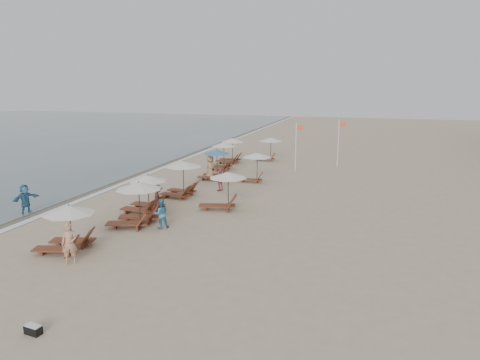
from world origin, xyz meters
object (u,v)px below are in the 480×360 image
(lounger_station_6, at_px, (230,151))
(inland_station_2, at_px, (269,146))
(beachgoer_near, at_px, (70,244))
(lounger_station_4, at_px, (214,165))
(lounger_station_5, at_px, (222,155))
(flag_pole_near, at_px, (296,144))
(beachgoer_far_b, at_px, (210,167))
(lounger_station_2, at_px, (145,194))
(lounger_station_0, at_px, (66,228))
(beachgoer_mid_b, at_px, (158,198))
(inland_station_0, at_px, (223,188))
(lounger_station_3, at_px, (180,178))
(duffel_bag, at_px, (33,330))
(beachgoer_mid_a, at_px, (161,214))
(beachgoer_far_a, at_px, (220,180))
(waterline_walker, at_px, (25,199))
(inland_station_1, at_px, (255,163))
(lounger_station_1, at_px, (135,205))

(lounger_station_6, distance_m, inland_station_2, 3.91)
(beachgoer_near, bearing_deg, lounger_station_4, 56.98)
(lounger_station_5, height_order, flag_pole_near, flag_pole_near)
(inland_station_2, relative_size, beachgoer_far_b, 1.38)
(lounger_station_2, relative_size, flag_pole_near, 0.63)
(lounger_station_0, relative_size, flag_pole_near, 0.64)
(lounger_station_0, height_order, lounger_station_6, lounger_station_6)
(lounger_station_2, bearing_deg, beachgoer_mid_b, 27.88)
(inland_station_0, bearing_deg, beachgoer_far_b, 115.84)
(lounger_station_5, bearing_deg, beachgoer_mid_b, -87.26)
(lounger_station_3, distance_m, beachgoer_near, 11.29)
(lounger_station_3, xyz_separation_m, duffel_bag, (2.56, -15.96, -1.08))
(lounger_station_5, bearing_deg, inland_station_0, -70.36)
(duffel_bag, height_order, flag_pole_near, flag_pole_near)
(beachgoer_near, distance_m, beachgoer_far_b, 16.82)
(lounger_station_2, relative_size, beachgoer_near, 1.47)
(inland_station_2, distance_m, beachgoer_mid_a, 21.07)
(lounger_station_6, height_order, beachgoer_far_a, lounger_station_6)
(lounger_station_0, distance_m, beachgoer_far_b, 15.67)
(waterline_walker, relative_size, flag_pole_near, 0.42)
(inland_station_1, height_order, beachgoer_far_a, inland_station_1)
(waterline_walker, height_order, duffel_bag, waterline_walker)
(beachgoer_near, bearing_deg, duffel_bag, -96.65)
(beachgoer_mid_a, bearing_deg, duffel_bag, 60.00)
(lounger_station_0, height_order, lounger_station_3, lounger_station_3)
(lounger_station_3, height_order, lounger_station_6, lounger_station_3)
(duffel_bag, bearing_deg, beachgoer_mid_b, 100.88)
(beachgoer_far_b, distance_m, duffel_bag, 21.66)
(beachgoer_mid_a, distance_m, beachgoer_far_b, 11.82)
(lounger_station_0, height_order, inland_station_1, inland_station_1)
(lounger_station_5, bearing_deg, lounger_station_0, -91.04)
(inland_station_0, xyz_separation_m, duffel_bag, (-1.07, -13.92, -1.15))
(beachgoer_near, relative_size, beachgoer_far_b, 0.93)
(lounger_station_3, height_order, lounger_station_4, lounger_station_3)
(lounger_station_4, relative_size, waterline_walker, 1.43)
(flag_pole_near, bearing_deg, lounger_station_6, 162.39)
(inland_station_0, height_order, duffel_bag, inland_station_0)
(lounger_station_3, bearing_deg, lounger_station_5, 92.82)
(lounger_station_4, distance_m, duffel_bag, 21.74)
(inland_station_0, height_order, beachgoer_far_b, inland_station_0)
(inland_station_1, xyz_separation_m, duffel_bag, (-0.94, -21.52, -1.34))
(lounger_station_4, distance_m, inland_station_2, 9.51)
(lounger_station_1, height_order, flag_pole_near, flag_pole_near)
(inland_station_0, height_order, beachgoer_mid_a, inland_station_0)
(lounger_station_5, relative_size, waterline_walker, 1.39)
(lounger_station_0, relative_size, lounger_station_1, 0.94)
(lounger_station_4, relative_size, inland_station_2, 0.95)
(lounger_station_4, distance_m, lounger_station_5, 3.87)
(lounger_station_1, relative_size, lounger_station_6, 1.08)
(beachgoer_near, xyz_separation_m, beachgoer_mid_a, (1.49, 5.14, -0.09))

